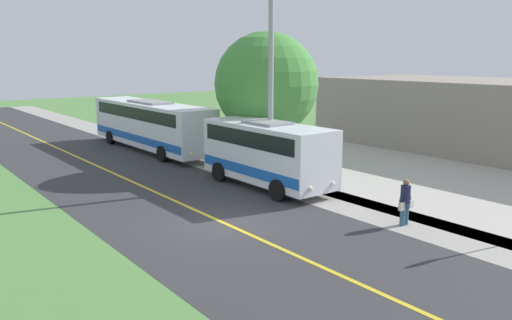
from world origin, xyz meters
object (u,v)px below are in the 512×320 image
at_px(transit_bus_rear, 151,123).
at_px(commercial_building, 492,115).
at_px(pedestrian_with_bags, 405,201).
at_px(shuttle_bus_front, 267,151).
at_px(street_light_pole, 269,78).
at_px(tree_curbside, 266,84).

relative_size(transit_bus_rear, commercial_building, 0.58).
relative_size(transit_bus_rear, pedestrian_with_bags, 7.38).
height_order(pedestrian_with_bags, commercial_building, commercial_building).
distance_m(shuttle_bus_front, commercial_building, 17.01).
height_order(street_light_pole, tree_curbside, street_light_pole).
bearing_deg(pedestrian_with_bags, shuttle_bus_front, -86.96).
distance_m(transit_bus_rear, commercial_building, 21.29).
bearing_deg(pedestrian_with_bags, commercial_building, -161.10).
relative_size(transit_bus_rear, street_light_pole, 1.37).
relative_size(street_light_pole, commercial_building, 0.42).
xyz_separation_m(shuttle_bus_front, commercial_building, (-16.95, 1.41, 0.53)).
height_order(transit_bus_rear, street_light_pole, street_light_pole).
distance_m(tree_curbside, commercial_building, 15.06).
bearing_deg(pedestrian_with_bags, street_light_pole, -90.43).
height_order(shuttle_bus_front, commercial_building, commercial_building).
relative_size(shuttle_bus_front, transit_bus_rear, 0.58).
relative_size(shuttle_bus_front, street_light_pole, 0.79).
xyz_separation_m(street_light_pole, commercial_building, (-16.51, 1.84, -2.65)).
relative_size(pedestrian_with_bags, street_light_pole, 0.19).
bearing_deg(commercial_building, pedestrian_with_bags, 18.90).
relative_size(shuttle_bus_front, commercial_building, 0.33).
relative_size(shuttle_bus_front, tree_curbside, 0.99).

